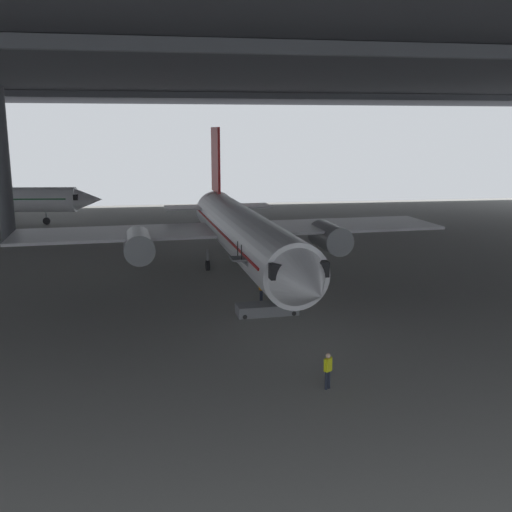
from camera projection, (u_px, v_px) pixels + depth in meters
The scene contains 6 objects.
ground_plane at pixel (259, 292), 43.58m from camera, with size 110.00×110.00×0.00m, color gray.
hangar_structure at pixel (234, 74), 53.37m from camera, with size 121.00×99.00×17.41m.
airplane_main at pixel (242, 233), 48.03m from camera, with size 37.64×38.95×12.08m.
boarding_stairs at pixel (266, 303), 38.21m from camera, with size 4.41×1.76×4.79m.
crew_worker_near_nose at pixel (328, 368), 27.05m from camera, with size 0.47×0.38×1.74m.
crew_worker_by_stairs at pixel (261, 288), 40.90m from camera, with size 0.31×0.53×1.72m.
Camera 1 is at (-6.82, -41.52, 11.68)m, focal length 41.33 mm.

